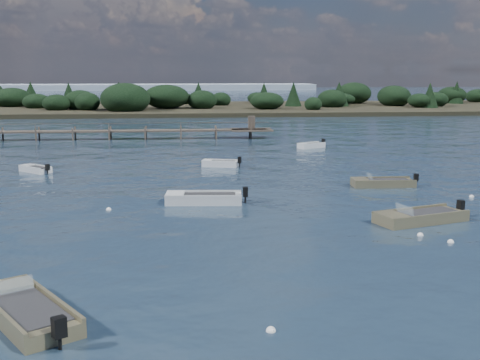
{
  "coord_description": "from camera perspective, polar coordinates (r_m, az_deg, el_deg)",
  "views": [
    {
      "loc": [
        -4.24,
        -25.45,
        8.27
      ],
      "look_at": [
        -0.58,
        14.0,
        1.0
      ],
      "focal_mm": 45.0,
      "sensor_mm": 36.0,
      "label": 1
    }
  ],
  "objects": [
    {
      "name": "buoy_d",
      "position": [
        42.53,
        21.1,
        -1.52
      ],
      "size": [
        0.32,
        0.32,
        0.32
      ],
      "primitive_type": "sphere",
      "color": "white",
      "rests_on": "ground"
    },
    {
      "name": "buoy_c",
      "position": [
        36.92,
        -12.34,
        -2.79
      ],
      "size": [
        0.32,
        0.32,
        0.32
      ],
      "primitive_type": "sphere",
      "color": "white",
      "rests_on": "ground"
    },
    {
      "name": "tender_far_grey",
      "position": [
        52.11,
        -18.82,
        0.87
      ],
      "size": [
        2.97,
        2.86,
        1.06
      ],
      "color": "silver",
      "rests_on": "ground"
    },
    {
      "name": "dinghy_near_olive",
      "position": [
        21.95,
        -19.64,
        -11.87
      ],
      "size": [
        4.53,
        5.46,
        1.38
      ],
      "color": "#696246",
      "rests_on": "ground"
    },
    {
      "name": "tender_far_grey_b",
      "position": [
        65.16,
        6.78,
        3.18
      ],
      "size": [
        3.32,
        2.49,
        1.16
      ],
      "color": "silver",
      "rests_on": "ground"
    },
    {
      "name": "dinghy_mid_white_b",
      "position": [
        44.59,
        13.37,
        -0.37
      ],
      "size": [
        4.8,
        1.83,
        1.18
      ],
      "color": "#696246",
      "rests_on": "ground"
    },
    {
      "name": "buoy_a",
      "position": [
        19.94,
        2.94,
        -14.13
      ],
      "size": [
        0.32,
        0.32,
        0.32
      ],
      "primitive_type": "sphere",
      "color": "white",
      "rests_on": "ground"
    },
    {
      "name": "tender_far_white",
      "position": [
        52.21,
        -1.9,
        1.46
      ],
      "size": [
        3.46,
        2.0,
        1.16
      ],
      "color": "silver",
      "rests_on": "ground"
    },
    {
      "name": "dinghy_mid_white_a",
      "position": [
        34.74,
        16.73,
        -3.54
      ],
      "size": [
        5.65,
        3.47,
        1.31
      ],
      "color": "#696246",
      "rests_on": "ground"
    },
    {
      "name": "buoy_extra_a",
      "position": [
        31.93,
        16.72,
        -5.06
      ],
      "size": [
        0.32,
        0.32,
        0.32
      ],
      "primitive_type": "sphere",
      "color": "white",
      "rests_on": "ground"
    },
    {
      "name": "jetty",
      "position": [
        75.85,
        -18.67,
        4.34
      ],
      "size": [
        64.5,
        3.2,
        3.4
      ],
      "color": "#51453B",
      "rests_on": "ground"
    },
    {
      "name": "buoy_e",
      "position": [
        54.68,
        -1.69,
        1.69
      ],
      "size": [
        0.32,
        0.32,
        0.32
      ],
      "primitive_type": "sphere",
      "color": "white",
      "rests_on": "ground"
    },
    {
      "name": "far_headland",
      "position": [
        128.97,
        7.88,
        7.5
      ],
      "size": [
        190.0,
        40.0,
        5.8
      ],
      "color": "black",
      "rests_on": "ground"
    },
    {
      "name": "dinghy_mid_grey",
      "position": [
        37.97,
        -3.47,
        -1.93
      ],
      "size": [
        5.22,
        2.14,
        1.31
      ],
      "color": "silver",
      "rests_on": "ground"
    },
    {
      "name": "ground",
      "position": [
        85.96,
        -2.46,
        4.87
      ],
      "size": [
        400.0,
        400.0,
        0.0
      ],
      "primitive_type": "plane",
      "color": "#162535",
      "rests_on": "ground"
    },
    {
      "name": "buoy_b",
      "position": [
        31.13,
        19.34,
        -5.61
      ],
      "size": [
        0.32,
        0.32,
        0.32
      ],
      "primitive_type": "sphere",
      "color": "white",
      "rests_on": "ground"
    }
  ]
}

